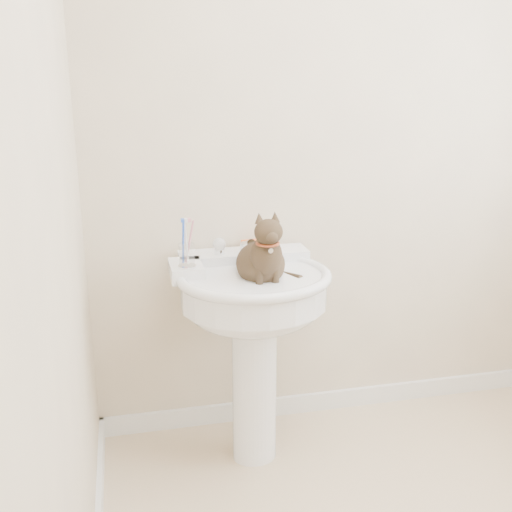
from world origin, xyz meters
TOP-DOWN VIEW (x-y plane):
  - wall_back at (0.00, 1.10)m, footprint 2.20×0.00m
  - wall_left at (-1.10, 0.00)m, footprint 0.00×2.20m
  - baseboard_back at (0.00, 1.09)m, footprint 2.20×0.02m
  - pedestal_sink at (-0.46, 0.81)m, footprint 0.62×0.60m
  - faucet at (-0.46, 0.96)m, footprint 0.28×0.12m
  - soap_bar at (-0.41, 1.05)m, footprint 0.10×0.07m
  - toothbrush_cup at (-0.71, 0.84)m, footprint 0.07×0.07m
  - cat at (-0.44, 0.77)m, footprint 0.20×0.26m

SIDE VIEW (x-z plane):
  - baseboard_back at x=0.00m, z-range 0.00..0.09m
  - pedestal_sink at x=-0.46m, z-range 0.24..1.09m
  - soap_bar at x=-0.41m, z-range 0.85..0.88m
  - cat at x=-0.44m, z-range 0.69..1.07m
  - faucet at x=-0.46m, z-range 0.82..0.96m
  - toothbrush_cup at x=-0.71m, z-range 0.81..0.99m
  - wall_back at x=0.00m, z-range 0.00..2.50m
  - wall_left at x=-1.10m, z-range 0.00..2.50m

